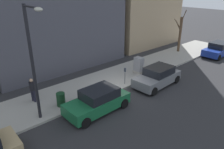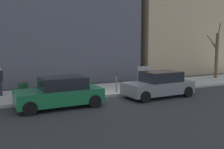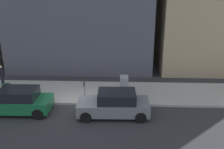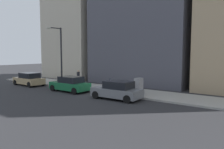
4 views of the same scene
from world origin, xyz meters
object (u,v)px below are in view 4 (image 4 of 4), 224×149
object	(u,v)px
streetlamp	(59,51)
parking_meter	(110,83)
parked_car_tan	(29,79)
utility_box	(139,86)
pedestrian_near_meter	(78,76)
parked_car_grey	(117,90)
parked_car_green	(70,84)
office_tower_right	(81,26)
trash_bin	(74,82)

from	to	relation	value
streetlamp	parking_meter	bearing A→B (deg)	-88.64
parked_car_tan	utility_box	size ratio (longest dim) A/B	2.97
utility_box	pedestrian_near_meter	xyz separation A→B (m)	(1.33, 9.09, 0.24)
parked_car_tan	streetlamp	bearing A→B (deg)	-68.99
parked_car_grey	parked_car_tan	bearing A→B (deg)	87.85
parked_car_green	pedestrian_near_meter	world-z (taller)	pedestrian_near_meter
streetlamp	office_tower_right	xyz separation A→B (m)	(9.74, 6.31, 4.22)
parking_meter	streetlamp	bearing A→B (deg)	91.36
parked_car_grey	office_tower_right	bearing A→B (deg)	52.12
parked_car_tan	parked_car_grey	bearing A→B (deg)	-88.65
streetlamp	parked_car_green	bearing A→B (deg)	-112.87
parking_meter	office_tower_right	xyz separation A→B (m)	(9.57, 13.35, 7.26)
streetlamp	pedestrian_near_meter	distance (m)	3.79
parking_meter	trash_bin	distance (m)	5.45
trash_bin	streetlamp	bearing A→B (deg)	110.83
parking_meter	utility_box	distance (m)	2.73
utility_box	pedestrian_near_meter	bearing A→B (deg)	81.69
parked_car_grey	office_tower_right	distance (m)	20.44
office_tower_right	trash_bin	bearing A→B (deg)	-138.99
parked_car_tan	trash_bin	size ratio (longest dim) A/B	4.73
parked_car_green	trash_bin	size ratio (longest dim) A/B	4.70
parked_car_tan	pedestrian_near_meter	world-z (taller)	pedestrian_near_meter
streetlamp	trash_bin	bearing A→B (deg)	-69.17
utility_box	office_tower_right	bearing A→B (deg)	61.32
parked_car_grey	streetlamp	distance (m)	9.74
utility_box	office_tower_right	world-z (taller)	office_tower_right
streetlamp	parked_car_grey	bearing A→B (deg)	-99.30
streetlamp	office_tower_right	bearing A→B (deg)	32.94
trash_bin	parking_meter	bearing A→B (deg)	-94.75
parking_meter	pedestrian_near_meter	xyz separation A→B (m)	(2.18, 6.50, 0.11)
parked_car_grey	utility_box	distance (m)	2.57
trash_bin	office_tower_right	bearing A→B (deg)	41.01
utility_box	pedestrian_near_meter	world-z (taller)	pedestrian_near_meter
parked_car_green	pedestrian_near_meter	bearing A→B (deg)	34.36
office_tower_right	pedestrian_near_meter	bearing A→B (deg)	-137.18
parked_car_grey	parked_car_green	bearing A→B (deg)	86.74
streetlamp	office_tower_right	size ratio (longest dim) A/B	0.39
trash_bin	office_tower_right	distance (m)	14.30
trash_bin	pedestrian_near_meter	size ratio (longest dim) A/B	0.54
utility_box	streetlamp	distance (m)	10.19
streetlamp	office_tower_right	world-z (taller)	office_tower_right
parked_car_grey	trash_bin	distance (m)	7.72
parked_car_green	trash_bin	distance (m)	2.46
parking_meter	office_tower_right	world-z (taller)	office_tower_right
parked_car_grey	trash_bin	world-z (taller)	parked_car_grey
parked_car_grey	streetlamp	world-z (taller)	streetlamp
parked_car_grey	pedestrian_near_meter	bearing A→B (deg)	64.05
parked_car_grey	pedestrian_near_meter	size ratio (longest dim) A/B	2.56
parked_car_tan	streetlamp	world-z (taller)	streetlamp
parked_car_tan	parking_meter	world-z (taller)	parked_car_tan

